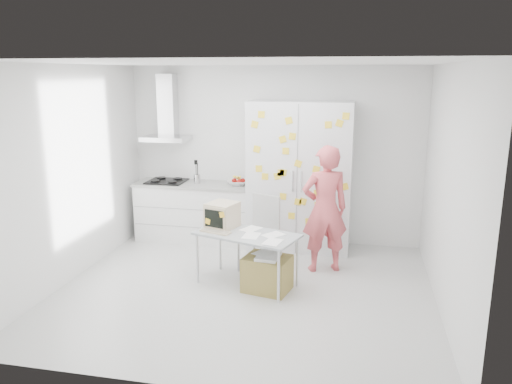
% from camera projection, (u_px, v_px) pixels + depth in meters
% --- Properties ---
extents(floor, '(4.50, 4.00, 0.02)m').
position_uv_depth(floor, '(245.00, 291.00, 6.11)').
color(floor, silver).
rests_on(floor, ground).
extents(walls, '(4.52, 4.01, 2.70)m').
position_uv_depth(walls, '(257.00, 171.00, 6.48)').
color(walls, white).
rests_on(walls, ground).
extents(ceiling, '(4.50, 4.00, 0.02)m').
position_uv_depth(ceiling, '(244.00, 63.00, 5.47)').
color(ceiling, white).
rests_on(ceiling, walls).
extents(counter_run, '(1.84, 0.63, 1.28)m').
position_uv_depth(counter_run, '(195.00, 211.00, 7.85)').
color(counter_run, white).
rests_on(counter_run, ground).
extents(range_hood, '(0.70, 0.48, 1.01)m').
position_uv_depth(range_hood, '(167.00, 115.00, 7.72)').
color(range_hood, silver).
rests_on(range_hood, walls).
extents(tall_cabinet, '(1.50, 0.68, 2.20)m').
position_uv_depth(tall_cabinet, '(300.00, 177.00, 7.35)').
color(tall_cabinet, silver).
rests_on(tall_cabinet, ground).
extents(person, '(0.72, 0.60, 1.70)m').
position_uv_depth(person, '(325.00, 209.00, 6.54)').
color(person, '#DD565C').
rests_on(person, ground).
extents(desk, '(1.38, 0.97, 0.99)m').
position_uv_depth(desk, '(231.00, 223.00, 6.25)').
color(desk, '#ACB2B7').
rests_on(desk, ground).
extents(chair, '(0.59, 0.59, 1.00)m').
position_uv_depth(chair, '(261.00, 228.00, 6.67)').
color(chair, '#A7A7A5').
rests_on(chair, ground).
extents(cardboard_box, '(0.61, 0.53, 0.47)m').
position_uv_depth(cardboard_box, '(267.00, 273.00, 6.06)').
color(cardboard_box, '#9D8B44').
rests_on(cardboard_box, ground).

